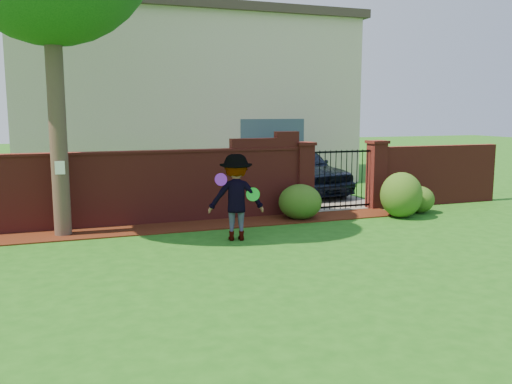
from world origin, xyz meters
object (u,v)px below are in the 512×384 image
object	(u,v)px
frisbee_purple	(221,180)
frisbee_green	(253,194)
man	(236,198)
car	(300,169)

from	to	relation	value
frisbee_purple	frisbee_green	xyz separation A→B (m)	(0.69, 0.02, -0.34)
frisbee_green	man	bearing A→B (deg)	148.40
car	frisbee_green	distance (m)	6.63
man	frisbee_green	distance (m)	0.37
man	frisbee_purple	size ratio (longest dim) A/B	6.99
man	frisbee_purple	xyz separation A→B (m)	(-0.38, -0.21, 0.42)
car	frisbee_green	bearing A→B (deg)	-131.80
frisbee_green	car	bearing A→B (deg)	57.20
car	man	distance (m)	6.64
man	frisbee_purple	distance (m)	0.60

